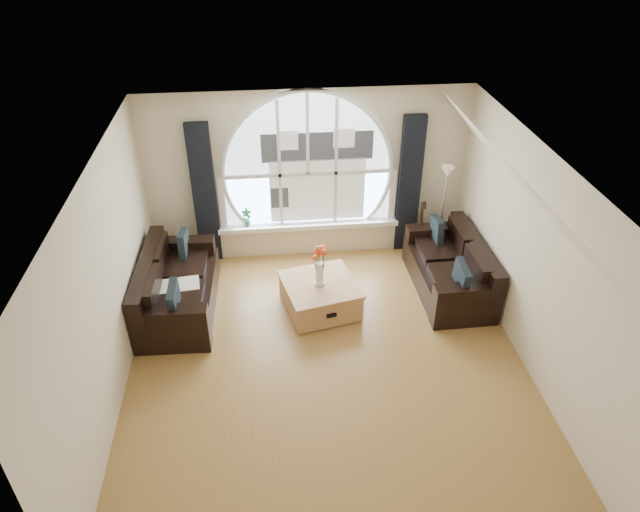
{
  "coord_description": "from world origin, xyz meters",
  "views": [
    {
      "loc": [
        -0.65,
        -5.36,
        5.18
      ],
      "look_at": [
        0.0,
        0.9,
        1.05
      ],
      "focal_mm": 32.2,
      "sensor_mm": 36.0,
      "label": 1
    }
  ],
  "objects_px": {
    "sofa_left": "(178,286)",
    "guitar": "(420,228)",
    "sofa_right": "(449,267)",
    "vase_flowers": "(320,261)",
    "coffee_chest": "(320,295)",
    "potted_plant": "(247,218)",
    "floor_lamp": "(442,214)"
  },
  "relations": [
    {
      "from": "floor_lamp",
      "to": "guitar",
      "type": "relative_size",
      "value": 1.51
    },
    {
      "from": "coffee_chest",
      "to": "potted_plant",
      "type": "distance_m",
      "value": 1.89
    },
    {
      "from": "sofa_left",
      "to": "guitar",
      "type": "bearing_deg",
      "value": 17.16
    },
    {
      "from": "sofa_left",
      "to": "guitar",
      "type": "xyz_separation_m",
      "value": [
        3.72,
        1.02,
        0.13
      ]
    },
    {
      "from": "floor_lamp",
      "to": "potted_plant",
      "type": "relative_size",
      "value": 5.25
    },
    {
      "from": "vase_flowers",
      "to": "floor_lamp",
      "type": "distance_m",
      "value": 2.37
    },
    {
      "from": "guitar",
      "to": "potted_plant",
      "type": "bearing_deg",
      "value": 175.26
    },
    {
      "from": "floor_lamp",
      "to": "vase_flowers",
      "type": "bearing_deg",
      "value": -150.24
    },
    {
      "from": "vase_flowers",
      "to": "potted_plant",
      "type": "xyz_separation_m",
      "value": [
        -1.0,
        1.54,
        -0.13
      ]
    },
    {
      "from": "vase_flowers",
      "to": "potted_plant",
      "type": "bearing_deg",
      "value": 123.12
    },
    {
      "from": "sofa_right",
      "to": "vase_flowers",
      "type": "height_order",
      "value": "vase_flowers"
    },
    {
      "from": "vase_flowers",
      "to": "floor_lamp",
      "type": "height_order",
      "value": "floor_lamp"
    },
    {
      "from": "sofa_right",
      "to": "floor_lamp",
      "type": "xyz_separation_m",
      "value": [
        0.1,
        0.9,
        0.4
      ]
    },
    {
      "from": "coffee_chest",
      "to": "floor_lamp",
      "type": "distance_m",
      "value": 2.43
    },
    {
      "from": "vase_flowers",
      "to": "potted_plant",
      "type": "relative_size",
      "value": 2.3
    },
    {
      "from": "vase_flowers",
      "to": "floor_lamp",
      "type": "bearing_deg",
      "value": 29.76
    },
    {
      "from": "guitar",
      "to": "floor_lamp",
      "type": "bearing_deg",
      "value": -6.4
    },
    {
      "from": "vase_flowers",
      "to": "sofa_left",
      "type": "bearing_deg",
      "value": 174.05
    },
    {
      "from": "guitar",
      "to": "coffee_chest",
      "type": "bearing_deg",
      "value": -143.02
    },
    {
      "from": "sofa_left",
      "to": "vase_flowers",
      "type": "height_order",
      "value": "vase_flowers"
    },
    {
      "from": "sofa_right",
      "to": "coffee_chest",
      "type": "distance_m",
      "value": 1.98
    },
    {
      "from": "coffee_chest",
      "to": "potted_plant",
      "type": "relative_size",
      "value": 3.26
    },
    {
      "from": "coffee_chest",
      "to": "guitar",
      "type": "distance_m",
      "value": 2.13
    },
    {
      "from": "potted_plant",
      "to": "guitar",
      "type": "bearing_deg",
      "value": -6.57
    },
    {
      "from": "coffee_chest",
      "to": "floor_lamp",
      "type": "bearing_deg",
      "value": 17.05
    },
    {
      "from": "sofa_left",
      "to": "floor_lamp",
      "type": "distance_m",
      "value": 4.17
    },
    {
      "from": "sofa_left",
      "to": "guitar",
      "type": "relative_size",
      "value": 1.81
    },
    {
      "from": "coffee_chest",
      "to": "guitar",
      "type": "height_order",
      "value": "guitar"
    },
    {
      "from": "vase_flowers",
      "to": "potted_plant",
      "type": "distance_m",
      "value": 1.84
    },
    {
      "from": "floor_lamp",
      "to": "potted_plant",
      "type": "bearing_deg",
      "value": 173.25
    },
    {
      "from": "sofa_left",
      "to": "vase_flowers",
      "type": "xyz_separation_m",
      "value": [
        1.98,
        -0.21,
        0.44
      ]
    },
    {
      "from": "potted_plant",
      "to": "floor_lamp",
      "type": "bearing_deg",
      "value": -6.75
    }
  ]
}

